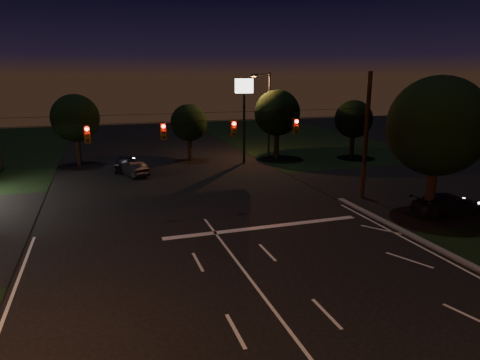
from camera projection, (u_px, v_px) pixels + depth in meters
name	position (u px, v px, depth m)	size (l,w,h in m)	color
ground	(308.00, 355.00, 13.71)	(140.00, 140.00, 0.00)	black
cross_street_right	(440.00, 186.00, 34.53)	(20.00, 16.00, 0.02)	black
stop_bar	(264.00, 227.00, 25.22)	(12.00, 0.50, 0.01)	silver
utility_pole_right	(362.00, 198.00, 31.18)	(0.30, 0.30, 9.00)	black
signal_span	(199.00, 129.00, 26.20)	(24.00, 0.40, 1.56)	black
pole_sign_right	(244.00, 101.00, 42.32)	(1.80, 0.30, 8.40)	black
street_light_right_far	(267.00, 109.00, 45.38)	(2.20, 0.35, 9.00)	black
tree_right_near	(436.00, 127.00, 25.83)	(6.00, 6.00, 8.76)	black
tree_far_b	(76.00, 119.00, 41.67)	(4.60, 4.60, 6.98)	black
tree_far_c	(189.00, 123.00, 44.23)	(3.80, 3.80, 5.86)	black
tree_far_d	(277.00, 113.00, 44.92)	(4.80, 4.80, 7.30)	black
tree_far_e	(353.00, 120.00, 45.65)	(4.00, 4.00, 6.18)	black
car_oncoming_a	(125.00, 162.00, 40.29)	(1.70, 4.23, 1.44)	black
car_oncoming_b	(133.00, 168.00, 38.06)	(1.38, 3.97, 1.31)	black
car_cross	(448.00, 204.00, 27.30)	(1.98, 4.86, 1.41)	black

